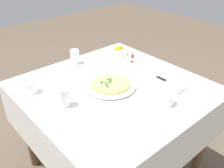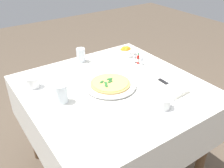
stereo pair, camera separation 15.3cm
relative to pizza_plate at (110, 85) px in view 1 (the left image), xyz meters
The scene contains 14 objects.
ground_plane 0.73m from the pizza_plate, 43.07° to the left, with size 8.00×8.00×0.00m, color brown.
dining_table 0.15m from the pizza_plate, 43.07° to the left, with size 1.05×1.05×0.72m.
pizza_plate is the anchor object (origin of this frame).
pizza 0.01m from the pizza_plate, 129.14° to the right, with size 0.25×0.25×0.02m.
coffee_cup_near_left 0.37m from the pizza_plate, 17.26° to the left, with size 0.13×0.13×0.06m.
coffee_cup_back_corner 0.47m from the pizza_plate, 122.90° to the right, with size 0.13×0.13×0.07m.
water_glass_far_left 0.43m from the pizza_plate, behind, with size 0.06×0.06×0.10m.
water_glass_near_right 0.32m from the pizza_plate, 93.12° to the right, with size 0.07×0.07×0.11m.
napkin_folded 0.36m from the pizza_plate, 52.34° to the left, with size 0.23×0.14×0.02m.
dinner_knife 0.36m from the pizza_plate, 51.98° to the left, with size 0.20×0.02×0.01m.
citrus_bowl 0.50m from the pizza_plate, 132.20° to the left, with size 0.15×0.15×0.07m.
hot_sauce_bottle 0.39m from the pizza_plate, 114.22° to the left, with size 0.02×0.02×0.08m.
salt_shaker 0.38m from the pizza_plate, 109.79° to the left, with size 0.03×0.03×0.06m.
pepper_shaker 0.39m from the pizza_plate, 118.59° to the left, with size 0.03×0.03×0.06m.
Camera 1 is at (0.99, -0.87, 1.53)m, focal length 39.89 mm.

